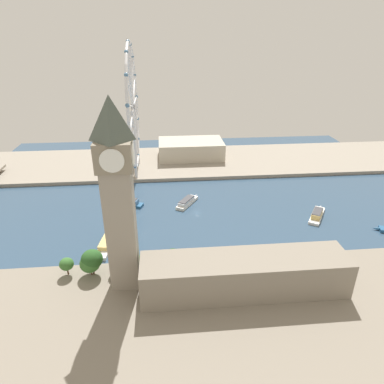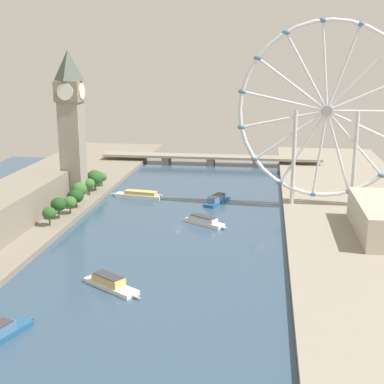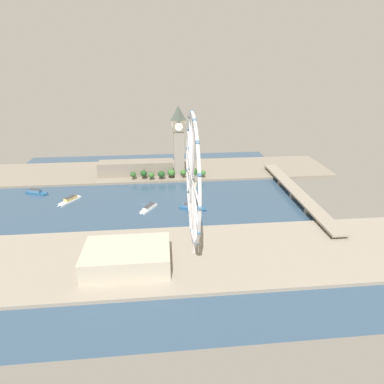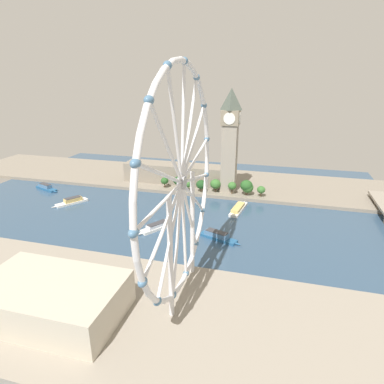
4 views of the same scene
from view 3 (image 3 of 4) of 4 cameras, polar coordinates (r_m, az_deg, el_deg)
ground_plane at (r=342.20m, az=-9.12°, el=-2.23°), size 378.31×378.31×0.00m
riverbank_left at (r=437.49m, az=-8.42°, el=3.97°), size 90.00×520.00×3.00m
riverbank_right at (r=252.20m, az=-10.41°, el=-12.39°), size 90.00×520.00×3.00m
clock_tower at (r=394.86m, az=-2.52°, el=9.62°), size 16.57×16.57×93.28m
parliament_block at (r=418.92m, az=-10.48°, el=4.50°), size 22.00×99.89×18.94m
tree_row_embankment at (r=399.23m, az=-3.28°, el=3.64°), size 12.53×99.30×14.34m
ferris_wheel at (r=242.29m, az=0.07°, el=2.44°), size 106.96×3.20×111.01m
riverside_hall at (r=238.57m, az=-12.15°, el=-11.98°), size 39.54×64.47×16.85m
river_bridge at (r=370.68m, az=19.19°, el=-0.14°), size 190.31×16.22×8.11m
tour_boat_0 at (r=369.81m, az=-22.07°, el=-1.35°), size 29.15×21.28×5.44m
tour_boat_1 at (r=328.01m, az=-8.19°, el=-2.97°), size 26.26×19.05×4.91m
tour_boat_2 at (r=325.88m, az=-0.04°, el=-2.84°), size 15.63×31.21×5.60m
tour_boat_3 at (r=375.27m, az=0.25°, el=0.86°), size 37.69×11.88×4.63m
tour_boat_4 at (r=407.54m, az=-27.36°, el=0.01°), size 15.17×30.75×5.76m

